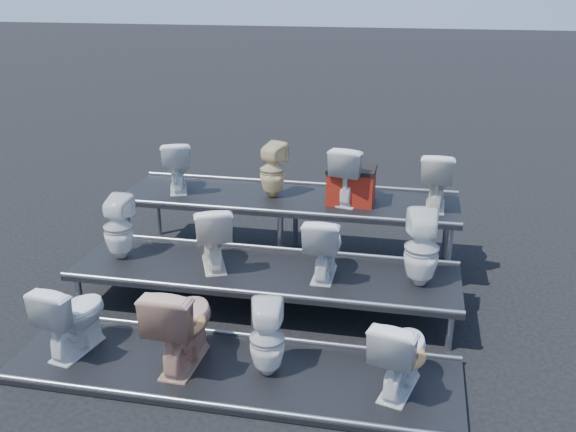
% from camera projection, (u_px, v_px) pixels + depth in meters
% --- Properties ---
extents(ground, '(80.00, 80.00, 0.00)m').
position_uv_depth(ground, '(265.00, 307.00, 7.16)').
color(ground, black).
rests_on(ground, ground).
extents(tier_front, '(4.20, 1.20, 0.06)m').
position_uv_depth(tier_front, '(232.00, 371.00, 5.96)').
color(tier_front, black).
rests_on(tier_front, ground).
extents(tier_mid, '(4.20, 1.20, 0.46)m').
position_uv_depth(tier_mid, '(265.00, 289.00, 7.08)').
color(tier_mid, black).
rests_on(tier_mid, ground).
extents(tier_back, '(4.20, 1.20, 0.86)m').
position_uv_depth(tier_back, '(288.00, 229.00, 8.20)').
color(tier_back, black).
rests_on(tier_back, ground).
extents(toilet_0, '(0.55, 0.80, 0.75)m').
position_uv_depth(toilet_0, '(73.00, 315.00, 6.11)').
color(toilet_0, white).
rests_on(toilet_0, tier_front).
extents(toilet_1, '(0.51, 0.85, 0.85)m').
position_uv_depth(toilet_1, '(182.00, 323.00, 5.89)').
color(toilet_1, tan).
rests_on(toilet_1, tier_front).
extents(toilet_2, '(0.38, 0.38, 0.71)m').
position_uv_depth(toilet_2, '(267.00, 339.00, 5.76)').
color(toilet_2, white).
rests_on(toilet_2, tier_front).
extents(toilet_3, '(0.58, 0.80, 0.73)m').
position_uv_depth(toilet_3, '(401.00, 352.00, 5.53)').
color(toilet_3, white).
rests_on(toilet_3, tier_front).
extents(toilet_4, '(0.34, 0.35, 0.73)m').
position_uv_depth(toilet_4, '(118.00, 227.00, 7.19)').
color(toilet_4, white).
rests_on(toilet_4, tier_mid).
extents(toilet_5, '(0.65, 0.81, 0.72)m').
position_uv_depth(toilet_5, '(212.00, 235.00, 6.98)').
color(toilet_5, white).
rests_on(toilet_5, tier_mid).
extents(toilet_6, '(0.39, 0.68, 0.69)m').
position_uv_depth(toilet_6, '(324.00, 246.00, 6.75)').
color(toilet_6, white).
rests_on(toilet_6, tier_mid).
extents(toilet_7, '(0.39, 0.40, 0.80)m').
position_uv_depth(toilet_7, '(422.00, 249.00, 6.55)').
color(toilet_7, white).
rests_on(toilet_7, tier_mid).
extents(toilet_8, '(0.57, 0.73, 0.66)m').
position_uv_depth(toilet_8, '(176.00, 165.00, 8.21)').
color(toilet_8, white).
rests_on(toilet_8, tier_back).
extents(toilet_9, '(0.40, 0.41, 0.69)m').
position_uv_depth(toilet_9, '(272.00, 170.00, 7.97)').
color(toilet_9, beige).
rests_on(toilet_9, tier_back).
extents(toilet_10, '(0.56, 0.78, 0.72)m').
position_uv_depth(toilet_10, '(352.00, 173.00, 7.77)').
color(toilet_10, white).
rests_on(toilet_10, tier_back).
extents(toilet_11, '(0.41, 0.69, 0.69)m').
position_uv_depth(toilet_11, '(437.00, 179.00, 7.59)').
color(toilet_11, white).
rests_on(toilet_11, tier_back).
extents(red_crate, '(0.56, 0.45, 0.40)m').
position_uv_depth(red_crate, '(351.00, 187.00, 7.80)').
color(red_crate, '#A02411').
rests_on(red_crate, tier_back).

